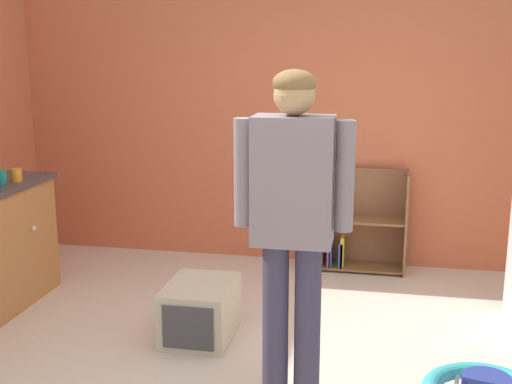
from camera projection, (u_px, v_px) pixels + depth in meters
name	position (u px, v px, depth m)	size (l,w,h in m)	color
back_wall	(316.00, 106.00, 5.41)	(5.20, 0.06, 2.70)	#CE6744
bookshelf	(350.00, 226.00, 5.39)	(0.80, 0.28, 0.85)	brown
standing_person	(293.00, 217.00, 3.06)	(0.57, 0.22, 1.74)	#3A364E
pet_carrier	(200.00, 311.00, 4.14)	(0.42, 0.55, 0.36)	beige
orange_cup	(16.00, 175.00, 4.56)	(0.08, 0.08, 0.10)	orange
teal_cup	(1.00, 177.00, 4.48)	(0.08, 0.08, 0.10)	teal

